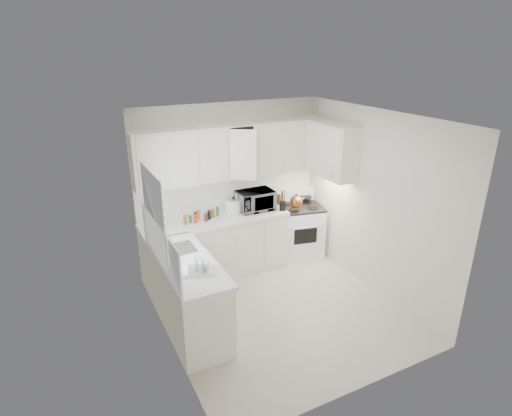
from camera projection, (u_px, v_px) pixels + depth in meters
floor at (279, 310)px, 5.70m from camera, size 3.20×3.20×0.00m
ceiling at (284, 118)px, 4.75m from camera, size 3.20×3.20×0.00m
wall_back at (230, 186)px, 6.56m from camera, size 3.00×0.00×3.00m
wall_front at (367, 283)px, 3.90m from camera, size 3.00×0.00×3.00m
wall_left at (163, 247)px, 4.59m from camera, size 0.00×3.20×3.20m
wall_right at (374, 203)px, 5.86m from camera, size 0.00×3.20×3.20m
window_blinds at (155, 215)px, 4.80m from camera, size 0.06×0.96×1.06m
lower_cabinets_back at (216, 248)px, 6.45m from camera, size 2.22×0.60×0.90m
lower_cabinets_left at (188, 297)px, 5.20m from camera, size 0.60×1.60×0.90m
countertop_back at (215, 220)px, 6.27m from camera, size 2.24×0.64×0.05m
countertop_left at (187, 263)px, 5.03m from camera, size 0.64×1.62×0.05m
backsplash_back at (231, 191)px, 6.57m from camera, size 2.98×0.02×0.55m
backsplash_left at (160, 245)px, 4.79m from camera, size 0.02×1.60×0.55m
upper_cabinets_back at (234, 177)px, 6.35m from camera, size 3.00×0.33×0.80m
upper_cabinets_right at (330, 176)px, 6.40m from camera, size 0.33×0.90×0.80m
sink at (177, 241)px, 5.27m from camera, size 0.42×0.38×0.30m
stove at (299, 224)px, 7.05m from camera, size 0.84×0.74×1.12m
tea_kettle at (296, 201)px, 6.65m from camera, size 0.31×0.28×0.24m
frying_pan at (304, 197)px, 7.11m from camera, size 0.29×0.45×0.04m
microwave at (255, 198)px, 6.51m from camera, size 0.56×0.31×0.38m
rice_cooker at (233, 204)px, 6.45m from camera, size 0.25×0.25×0.25m
paper_towel at (239, 202)px, 6.53m from camera, size 0.12×0.12×0.27m
utensil_crock at (283, 200)px, 6.50m from camera, size 0.13×0.13×0.34m
dish_rack at (198, 264)px, 4.75m from camera, size 0.43×0.37×0.20m
spice_left_0 at (183, 216)px, 6.15m from camera, size 0.06×0.06×0.13m
spice_left_1 at (189, 218)px, 6.11m from camera, size 0.06×0.06×0.13m
spice_left_2 at (192, 215)px, 6.22m from camera, size 0.06×0.06×0.13m
spice_left_3 at (199, 216)px, 6.17m from camera, size 0.06×0.06×0.13m
spice_left_4 at (202, 213)px, 6.28m from camera, size 0.06×0.06×0.13m
spice_left_5 at (209, 214)px, 6.24m from camera, size 0.06×0.06×0.13m
spice_left_6 at (211, 211)px, 6.34m from camera, size 0.06×0.06×0.13m
spice_left_7 at (218, 213)px, 6.30m from camera, size 0.06×0.06×0.13m
sauce_right_0 at (267, 199)px, 6.78m from camera, size 0.06×0.06×0.19m
sauce_right_1 at (271, 199)px, 6.75m from camera, size 0.06×0.06×0.19m
sauce_right_2 at (273, 198)px, 6.82m from camera, size 0.06×0.06×0.19m
sauce_right_3 at (277, 198)px, 6.80m from camera, size 0.06×0.06×0.19m
sauce_right_4 at (279, 197)px, 6.87m from camera, size 0.06×0.06×0.19m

